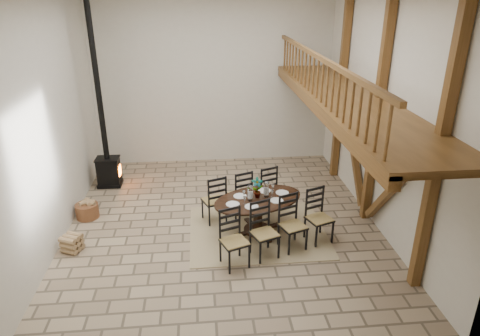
{
  "coord_description": "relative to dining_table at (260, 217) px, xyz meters",
  "views": [
    {
      "loc": [
        -0.44,
        -8.6,
        5.07
      ],
      "look_at": [
        0.44,
        0.4,
        1.21
      ],
      "focal_mm": 32.0,
      "sensor_mm": 36.0,
      "label": 1
    }
  ],
  "objects": [
    {
      "name": "room_shell",
      "position": [
        0.41,
        0.51,
        2.59
      ],
      "size": [
        7.02,
        8.02,
        5.01
      ],
      "color": "beige",
      "rests_on": "ground"
    },
    {
      "name": "wood_stove",
      "position": [
        -3.75,
        2.89,
        0.71
      ],
      "size": [
        0.63,
        0.49,
        5.0
      ],
      "rotation": [
        0.0,
        0.0,
        -0.01
      ],
      "color": "black",
      "rests_on": "ground"
    },
    {
      "name": "log_stack",
      "position": [
        -3.96,
        -0.28,
        -0.24
      ],
      "size": [
        0.47,
        0.48,
        0.37
      ],
      "rotation": [
        0.0,
        0.0,
        -0.43
      ],
      "color": "tan",
      "rests_on": "ground"
    },
    {
      "name": "ground",
      "position": [
        -0.78,
        0.51,
        -0.42
      ],
      "size": [
        8.0,
        8.0,
        0.0
      ],
      "primitive_type": "plane",
      "color": "tan",
      "rests_on": "ground"
    },
    {
      "name": "dining_table",
      "position": [
        0.0,
        0.0,
        0.0
      ],
      "size": [
        2.81,
        2.86,
        1.3
      ],
      "rotation": [
        0.0,
        0.0,
        0.37
      ],
      "color": "black",
      "rests_on": "ground"
    },
    {
      "name": "log_basket",
      "position": [
        -3.97,
        1.13,
        -0.23
      ],
      "size": [
        0.53,
        0.53,
        0.44
      ],
      "rotation": [
        0.0,
        0.0,
        -0.08
      ],
      "color": "brown",
      "rests_on": "ground"
    },
    {
      "name": "rug",
      "position": [
        -0.03,
        0.09,
        -0.41
      ],
      "size": [
        3.0,
        2.5,
        0.02
      ],
      "primitive_type": "cube",
      "color": "tan",
      "rests_on": "ground"
    }
  ]
}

